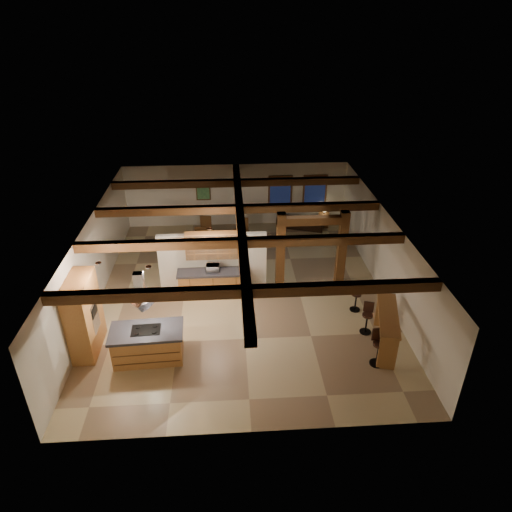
{
  "coord_description": "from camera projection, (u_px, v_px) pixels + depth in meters",
  "views": [
    {
      "loc": [
        -0.39,
        -13.6,
        9.09
      ],
      "look_at": [
        0.53,
        0.5,
        1.28
      ],
      "focal_mm": 32.0,
      "sensor_mm": 36.0,
      "label": 1
    }
  ],
  "objects": [
    {
      "name": "sofa",
      "position": [
        301.0,
        221.0,
        21.11
      ],
      "size": [
        2.31,
        1.52,
        0.63
      ],
      "primitive_type": "imported",
      "rotation": [
        0.0,
        0.0,
        2.8
      ],
      "color": "black",
      "rests_on": "ground"
    },
    {
      "name": "bar_stool_c",
      "position": [
        356.0,
        297.0,
        15.26
      ],
      "size": [
        0.37,
        0.38,
        1.01
      ],
      "color": "black",
      "rests_on": "ground"
    },
    {
      "name": "framed_art",
      "position": [
        203.0,
        191.0,
        20.58
      ],
      "size": [
        0.65,
        0.05,
        0.85
      ],
      "color": "#412510",
      "rests_on": "room_walls"
    },
    {
      "name": "pantry_cabinet",
      "position": [
        84.0,
        316.0,
        13.18
      ],
      "size": [
        0.67,
        1.6,
        2.4
      ],
      "color": "#A37534",
      "rests_on": "ground"
    },
    {
      "name": "room_walls",
      "position": [
        241.0,
        251.0,
        15.44
      ],
      "size": [
        12.0,
        12.0,
        12.0
      ],
      "color": "beige",
      "rests_on": "ground"
    },
    {
      "name": "kitchen_island",
      "position": [
        148.0,
        344.0,
        13.13
      ],
      "size": [
        2.13,
        1.21,
        1.03
      ],
      "color": "#A37534",
      "rests_on": "ground"
    },
    {
      "name": "ground",
      "position": [
        242.0,
        294.0,
        16.3
      ],
      "size": [
        12.0,
        12.0,
        0.0
      ],
      "primitive_type": "plane",
      "color": "#C7B584",
      "rests_on": "ground"
    },
    {
      "name": "timber_posts",
      "position": [
        312.0,
        242.0,
        16.03
      ],
      "size": [
        2.5,
        0.3,
        2.9
      ],
      "color": "#412510",
      "rests_on": "ground"
    },
    {
      "name": "recessed_cans",
      "position": [
        155.0,
        252.0,
        13.08
      ],
      "size": [
        3.16,
        2.46,
        0.03
      ],
      "color": "silver",
      "rests_on": "room_walls"
    },
    {
      "name": "dining_chairs",
      "position": [
        223.0,
        237.0,
        18.83
      ],
      "size": [
        2.32,
        2.32,
        1.33
      ],
      "color": "#412510",
      "rests_on": "ground"
    },
    {
      "name": "upper_display_cabinet",
      "position": [
        212.0,
        245.0,
        15.62
      ],
      "size": [
        1.8,
        0.36,
        0.95
      ],
      "color": "#A37534",
      "rests_on": "partition_wall"
    },
    {
      "name": "partition_wall",
      "position": [
        213.0,
        262.0,
        16.15
      ],
      "size": [
        3.8,
        0.18,
        2.2
      ],
      "primitive_type": "cube",
      "color": "beige",
      "rests_on": "ground"
    },
    {
      "name": "dining_table",
      "position": [
        223.0,
        244.0,
        19.0
      ],
      "size": [
        1.86,
        1.04,
        0.65
      ],
      "primitive_type": "imported",
      "rotation": [
        0.0,
        0.0,
        -0.0
      ],
      "color": "#411B10",
      "rests_on": "ground"
    },
    {
      "name": "back_counter",
      "position": [
        213.0,
        283.0,
        16.11
      ],
      "size": [
        2.5,
        0.66,
        0.94
      ],
      "color": "#A37534",
      "rests_on": "ground"
    },
    {
      "name": "table_lamp",
      "position": [
        324.0,
        209.0,
        20.97
      ],
      "size": [
        0.26,
        0.26,
        0.3
      ],
      "color": "black",
      "rests_on": "side_table"
    },
    {
      "name": "ceiling_beams",
      "position": [
        241.0,
        224.0,
        14.97
      ],
      "size": [
        10.0,
        12.0,
        0.28
      ],
      "color": "#412510",
      "rests_on": "room_walls"
    },
    {
      "name": "bar_stool_b",
      "position": [
        367.0,
        318.0,
        14.2
      ],
      "size": [
        0.39,
        0.4,
        1.05
      ],
      "color": "black",
      "rests_on": "ground"
    },
    {
      "name": "back_windows",
      "position": [
        297.0,
        193.0,
        20.92
      ],
      "size": [
        2.7,
        0.07,
        1.7
      ],
      "color": "#412510",
      "rests_on": "room_walls"
    },
    {
      "name": "bar_stool_a",
      "position": [
        378.0,
        347.0,
        12.91
      ],
      "size": [
        0.4,
        0.42,
        1.16
      ],
      "color": "black",
      "rests_on": "ground"
    },
    {
      "name": "microwave",
      "position": [
        213.0,
        268.0,
        15.82
      ],
      "size": [
        0.46,
        0.31,
        0.25
      ],
      "primitive_type": "imported",
      "rotation": [
        0.0,
        0.0,
        3.13
      ],
      "color": "#B9B9BE",
      "rests_on": "back_counter"
    },
    {
      "name": "bar_counter",
      "position": [
        387.0,
        324.0,
        13.49
      ],
      "size": [
        1.11,
        2.3,
        1.17
      ],
      "color": "#A37534",
      "rests_on": "ground"
    },
    {
      "name": "side_table",
      "position": [
        323.0,
        220.0,
        21.22
      ],
      "size": [
        0.58,
        0.58,
        0.61
      ],
      "primitive_type": "cube",
      "rotation": [
        0.0,
        0.0,
        -0.21
      ],
      "color": "#412510",
      "rests_on": "ground"
    },
    {
      "name": "range_hood",
      "position": [
        143.0,
        308.0,
        12.52
      ],
      "size": [
        1.1,
        1.1,
        1.4
      ],
      "color": "silver",
      "rests_on": "room_walls"
    }
  ]
}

